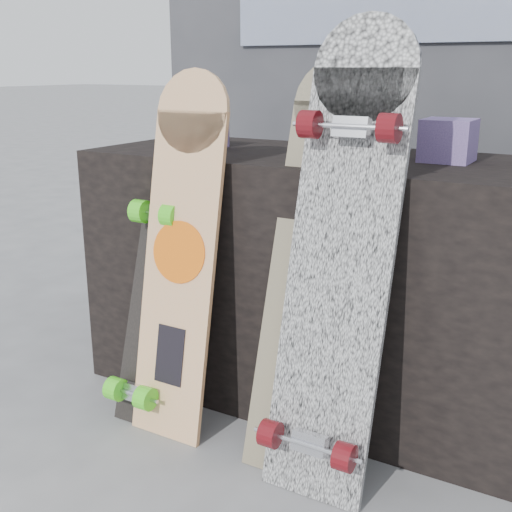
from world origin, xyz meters
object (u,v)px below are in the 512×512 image
Objects in this scene: vendor_table at (337,281)px; longboard_celtic at (314,254)px; skateboard_dark at (154,287)px; longboard_cascadia at (340,251)px; longboard_geisha at (181,247)px.

longboard_celtic reaches higher than vendor_table.
longboard_celtic is at bearing -78.72° from vendor_table.
longboard_celtic is 1.33× the size of skateboard_dark.
longboard_cascadia is (0.10, -0.07, 0.04)m from longboard_celtic.
vendor_table is 0.47m from longboard_cascadia.
longboard_geisha reaches higher than vendor_table.
longboard_cascadia is (0.17, -0.39, 0.22)m from vendor_table.
longboard_celtic is 0.13m from longboard_cascadia.
longboard_cascadia is at bearing -66.75° from vendor_table.
longboard_geisha is 0.50m from longboard_cascadia.
skateboard_dark is (-0.50, -0.06, -0.16)m from longboard_celtic.
longboard_geisha is 0.89× the size of longboard_cascadia.
longboard_cascadia reaches higher than longboard_geisha.
vendor_table is 0.58m from skateboard_dark.
longboard_cascadia is at bearing -34.07° from longboard_celtic.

